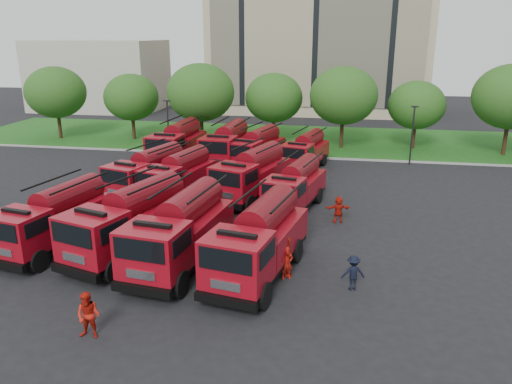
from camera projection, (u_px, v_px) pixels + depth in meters
ground at (234, 227)px, 29.55m from camera, size 140.00×140.00×0.00m
lawn at (285, 139)px, 53.93m from camera, size 70.00×16.00×0.12m
curb at (275, 156)px, 46.32m from camera, size 70.00×0.30×0.14m
apartment_building at (319, 22)px, 70.40m from camera, size 30.00×14.18×25.00m
side_building at (100, 75)px, 74.24m from camera, size 18.00×12.00×10.00m
tree_0 at (56, 92)px, 52.61m from camera, size 6.30×6.30×7.70m
tree_1 at (131, 97)px, 52.37m from camera, size 5.71×5.71×6.98m
tree_2 at (201, 93)px, 49.41m from camera, size 6.72×6.72×8.22m
tree_3 at (274, 98)px, 50.81m from camera, size 5.88×5.88×7.19m
tree_4 at (344, 96)px, 48.09m from camera, size 6.55×6.55×8.01m
tree_5 at (417, 105)px, 48.14m from camera, size 5.46×5.46×6.68m
tree_6 at (512, 97)px, 45.08m from camera, size 6.89×6.89×8.42m
lamp_post_0 at (168, 124)px, 46.45m from camera, size 0.60×0.25×5.11m
lamp_post_1 at (412, 132)px, 42.84m from camera, size 0.60×0.25×5.11m
fire_truck_0 at (55, 218)px, 26.30m from camera, size 3.85×7.63×3.32m
fire_truck_1 at (131, 221)px, 25.51m from camera, size 4.92×8.41×3.63m
fire_truck_2 at (181, 231)px, 24.19m from camera, size 3.76×8.24×3.62m
fire_truck_3 at (259, 240)px, 23.22m from camera, size 4.10×8.17×3.55m
fire_truck_4 at (149, 173)px, 34.90m from camera, size 4.35×7.63×3.29m
fire_truck_5 at (179, 176)px, 34.35m from camera, size 3.96×7.38×3.20m
fire_truck_6 at (252, 174)px, 34.28m from camera, size 4.76×8.00×3.45m
fire_truck_7 at (295, 186)px, 32.20m from camera, size 3.78×7.14×3.09m
fire_truck_8 at (178, 144)px, 43.33m from camera, size 3.33×8.09×3.61m
fire_truck_9 at (228, 145)px, 42.66m from camera, size 3.36×8.09×3.60m
fire_truck_10 at (257, 149)px, 41.83m from camera, size 4.25×7.72×3.34m
fire_truck_11 at (306, 151)px, 41.73m from camera, size 3.82×7.01×3.03m
firefighter_0 at (286, 278)px, 23.39m from camera, size 0.70×0.62×1.59m
firefighter_1 at (91, 337)px, 18.86m from camera, size 0.92×0.51×1.88m
firefighter_2 at (286, 276)px, 23.63m from camera, size 0.94×1.29×1.97m
firefighter_3 at (352, 289)px, 22.41m from camera, size 1.16×0.79×1.64m
firefighter_4 at (143, 236)px, 28.23m from camera, size 1.00×0.81×1.77m
firefighter_5 at (338, 222)px, 30.34m from camera, size 1.64×0.97×1.65m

